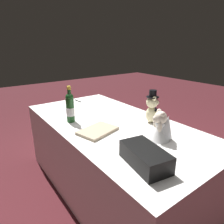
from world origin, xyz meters
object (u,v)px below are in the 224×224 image
(gift_case_black, at_px, (145,157))
(signing_pen, at_px, (78,101))
(teddy_bear_groom, at_px, (153,109))
(champagne_bottle, at_px, (70,107))
(guestbook, at_px, (98,131))
(teddy_bear_bride, at_px, (162,127))

(gift_case_black, bearing_deg, signing_pen, 167.75)
(teddy_bear_groom, relative_size, champagne_bottle, 0.90)
(champagne_bottle, distance_m, gift_case_black, 0.90)
(gift_case_black, relative_size, guestbook, 1.14)
(teddy_bear_groom, height_order, signing_pen, teddy_bear_groom)
(signing_pen, relative_size, guestbook, 0.49)
(teddy_bear_bride, distance_m, signing_pen, 1.30)
(champagne_bottle, distance_m, signing_pen, 0.68)
(teddy_bear_groom, bearing_deg, guestbook, -102.20)
(gift_case_black, xyz_separation_m, guestbook, (-0.56, 0.02, -0.04))
(gift_case_black, bearing_deg, guestbook, 177.44)
(teddy_bear_bride, xyz_separation_m, gift_case_black, (0.16, -0.33, -0.04))
(teddy_bear_bride, height_order, guestbook, teddy_bear_bride)
(guestbook, bearing_deg, champagne_bottle, 177.39)
(gift_case_black, bearing_deg, champagne_bottle, -176.86)
(teddy_bear_groom, height_order, teddy_bear_bride, teddy_bear_groom)
(champagne_bottle, height_order, signing_pen, champagne_bottle)
(champagne_bottle, height_order, gift_case_black, champagne_bottle)
(teddy_bear_bride, bearing_deg, gift_case_black, -63.99)
(signing_pen, bearing_deg, gift_case_black, -12.25)
(teddy_bear_bride, relative_size, signing_pen, 1.55)
(teddy_bear_groom, height_order, gift_case_black, teddy_bear_groom)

